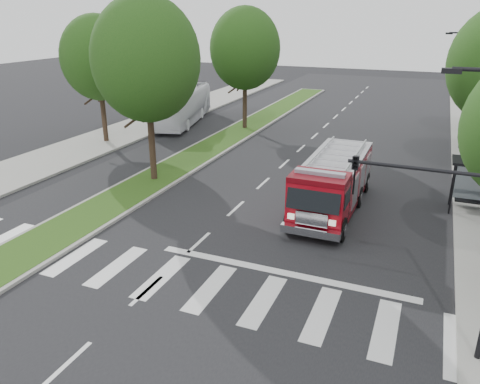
# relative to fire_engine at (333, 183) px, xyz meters

# --- Properties ---
(ground) EXTENTS (140.00, 140.00, 0.00)m
(ground) POSITION_rel_fire_engine_xyz_m (-4.40, -5.73, -1.40)
(ground) COLOR black
(ground) RESTS_ON ground
(sidewalk_left) EXTENTS (5.00, 80.00, 0.15)m
(sidewalk_left) POSITION_rel_fire_engine_xyz_m (-18.90, 4.27, -1.32)
(sidewalk_left) COLOR gray
(sidewalk_left) RESTS_ON ground
(median) EXTENTS (3.00, 50.00, 0.15)m
(median) POSITION_rel_fire_engine_xyz_m (-10.40, 12.27, -1.32)
(median) COLOR gray
(median) RESTS_ON ground
(tree_median_near) EXTENTS (5.80, 5.80, 10.16)m
(tree_median_near) POSITION_rel_fire_engine_xyz_m (-10.40, 0.27, 5.42)
(tree_median_near) COLOR black
(tree_median_near) RESTS_ON ground
(tree_median_far) EXTENTS (5.60, 5.60, 9.72)m
(tree_median_far) POSITION_rel_fire_engine_xyz_m (-10.40, 14.27, 5.09)
(tree_median_far) COLOR black
(tree_median_far) RESTS_ON ground
(tree_left_mid) EXTENTS (5.20, 5.20, 9.16)m
(tree_left_mid) POSITION_rel_fire_engine_xyz_m (-18.40, 6.27, 4.77)
(tree_left_mid) COLOR black
(tree_left_mid) RESTS_ON ground
(streetlight_right_near) EXTENTS (4.08, 0.22, 8.00)m
(streetlight_right_near) POSITION_rel_fire_engine_xyz_m (5.21, -9.23, 3.27)
(streetlight_right_near) COLOR black
(streetlight_right_near) RESTS_ON ground
(streetlight_right_far) EXTENTS (2.11, 0.20, 8.00)m
(streetlight_right_far) POSITION_rel_fire_engine_xyz_m (5.94, 14.27, 3.08)
(streetlight_right_far) COLOR black
(streetlight_right_far) RESTS_ON ground
(fire_engine) EXTENTS (2.63, 8.41, 2.91)m
(fire_engine) POSITION_rel_fire_engine_xyz_m (0.00, 0.00, 0.00)
(fire_engine) COLOR #5B040B
(fire_engine) RESTS_ON ground
(city_bus) EXTENTS (5.11, 11.33, 3.07)m
(city_bus) POSITION_rel_fire_engine_xyz_m (-16.40, 14.48, 0.14)
(city_bus) COLOR silver
(city_bus) RESTS_ON ground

